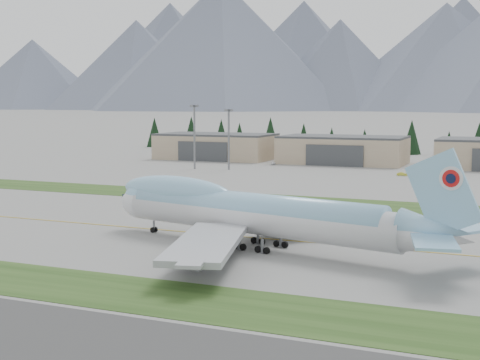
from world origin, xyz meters
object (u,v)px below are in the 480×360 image
at_px(service_vehicle_a, 273,165).
at_px(hangar_center, 343,150).
at_px(hangar_left, 216,146).
at_px(boeing_747_freighter, 252,212).
at_px(service_vehicle_b, 402,176).

bearing_deg(service_vehicle_a, hangar_center, 26.99).
bearing_deg(hangar_left, boeing_747_freighter, -63.16).
height_order(hangar_left, service_vehicle_a, hangar_left).
distance_m(service_vehicle_a, service_vehicle_b, 56.08).
bearing_deg(hangar_center, hangar_left, 180.00).
relative_size(boeing_747_freighter, hangar_center, 1.40).
height_order(boeing_747_freighter, hangar_left, boeing_747_freighter).
bearing_deg(boeing_747_freighter, hangar_center, 111.92).
distance_m(hangar_left, hangar_center, 55.00).
xyz_separation_m(hangar_left, service_vehicle_b, (84.18, -37.22, -5.39)).
height_order(boeing_747_freighter, service_vehicle_b, boeing_747_freighter).
relative_size(hangar_center, service_vehicle_a, 15.08).
relative_size(boeing_747_freighter, hangar_left, 1.40).
bearing_deg(hangar_left, service_vehicle_b, -23.85).
xyz_separation_m(hangar_center, service_vehicle_a, (-22.97, -16.62, -5.39)).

